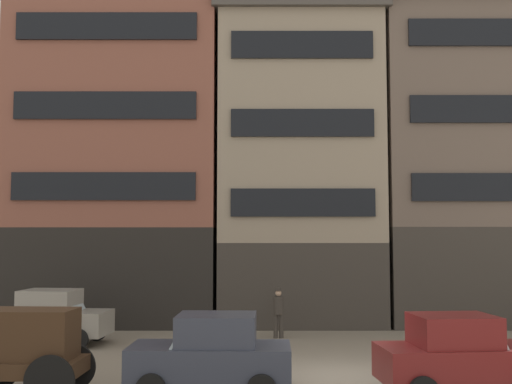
% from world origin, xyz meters
% --- Properties ---
extents(ground_plane, '(120.00, 120.00, 0.00)m').
position_xyz_m(ground_plane, '(0.00, 0.00, 0.00)').
color(ground_plane, slate).
extents(building_far_left, '(9.11, 5.91, 17.37)m').
position_xyz_m(building_far_left, '(-8.20, 10.48, 8.73)').
color(building_far_left, black).
rests_on(building_far_left, ground_plane).
extents(building_center_left, '(7.24, 5.91, 13.36)m').
position_xyz_m(building_center_left, '(-0.37, 10.48, 6.73)').
color(building_center_left, '#38332D').
rests_on(building_center_left, ground_plane).
extents(building_center_right, '(9.85, 5.91, 13.84)m').
position_xyz_m(building_center_right, '(7.83, 10.48, 6.96)').
color(building_center_right, '#38332D').
rests_on(building_center_right, ground_plane).
extents(cargo_wagon, '(2.96, 1.62, 1.98)m').
position_xyz_m(cargo_wagon, '(-7.53, -1.96, 1.15)').
color(cargo_wagon, '#3D2819').
rests_on(cargo_wagon, ground_plane).
extents(sedan_dark, '(3.74, 1.94, 1.83)m').
position_xyz_m(sedan_dark, '(-3.24, -1.66, 0.91)').
color(sedan_dark, '#333847').
rests_on(sedan_dark, ground_plane).
extents(sedan_light, '(3.83, 2.14, 1.83)m').
position_xyz_m(sedan_light, '(-9.08, 4.83, 0.91)').
color(sedan_light, gray).
rests_on(sedan_light, ground_plane).
extents(sedan_parked_curb, '(3.83, 2.13, 1.83)m').
position_xyz_m(sedan_parked_curb, '(2.43, -1.77, 0.91)').
color(sedan_parked_curb, maroon).
rests_on(sedan_parked_curb, ground_plane).
extents(pedestrian_officer, '(0.50, 0.50, 1.79)m').
position_xyz_m(pedestrian_officer, '(-1.40, 6.08, 0.98)').
color(pedestrian_officer, '#38332D').
rests_on(pedestrian_officer, ground_plane).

